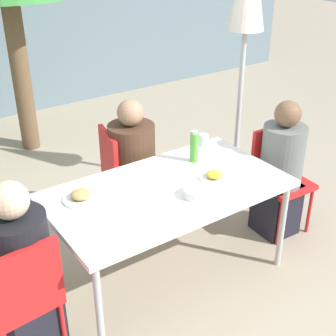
% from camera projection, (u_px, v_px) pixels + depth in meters
% --- Properties ---
extents(ground_plane, '(24.00, 24.00, 0.00)m').
position_uv_depth(ground_plane, '(168.00, 273.00, 3.54)').
color(ground_plane, tan).
extents(dining_table, '(1.64, 0.91, 0.75)m').
position_uv_depth(dining_table, '(168.00, 194.00, 3.21)').
color(dining_table, white).
rests_on(dining_table, ground).
extents(chair_left, '(0.43, 0.43, 0.88)m').
position_uv_depth(chair_left, '(23.00, 294.00, 2.60)').
color(chair_left, red).
rests_on(chair_left, ground).
extents(person_left, '(0.35, 0.35, 1.18)m').
position_uv_depth(person_left, '(24.00, 278.00, 2.67)').
color(person_left, black).
rests_on(person_left, ground).
extents(chair_right, '(0.42, 0.42, 0.88)m').
position_uv_depth(chair_right, '(277.00, 171.00, 3.87)').
color(chair_right, red).
rests_on(chair_right, ground).
extents(person_right, '(0.34, 0.34, 1.17)m').
position_uv_depth(person_right, '(280.00, 174.00, 3.78)').
color(person_right, black).
rests_on(person_right, ground).
extents(chair_far, '(0.47, 0.47, 0.88)m').
position_uv_depth(chair_far, '(122.00, 171.00, 3.88)').
color(chair_far, red).
rests_on(chair_far, ground).
extents(person_far, '(0.40, 0.40, 1.15)m').
position_uv_depth(person_far, '(133.00, 170.00, 3.87)').
color(person_far, '#473D33').
rests_on(person_far, ground).
extents(plate_0, '(0.25, 0.25, 0.07)m').
position_uv_depth(plate_0, '(81.00, 196.00, 3.03)').
color(plate_0, white).
rests_on(plate_0, dining_table).
extents(plate_1, '(0.21, 0.21, 0.06)m').
position_uv_depth(plate_1, '(214.00, 176.00, 3.28)').
color(plate_1, white).
rests_on(plate_1, dining_table).
extents(bottle, '(0.07, 0.07, 0.25)m').
position_uv_depth(bottle, '(194.00, 147.00, 3.48)').
color(bottle, '#51A338').
rests_on(bottle, dining_table).
extents(drinking_cup, '(0.08, 0.08, 0.09)m').
position_uv_depth(drinking_cup, '(204.00, 140.00, 3.76)').
color(drinking_cup, silver).
rests_on(drinking_cup, dining_table).
extents(salad_bowl, '(0.18, 0.18, 0.06)m').
position_uv_depth(salad_bowl, '(197.00, 192.00, 3.07)').
color(salad_bowl, white).
rests_on(salad_bowl, dining_table).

